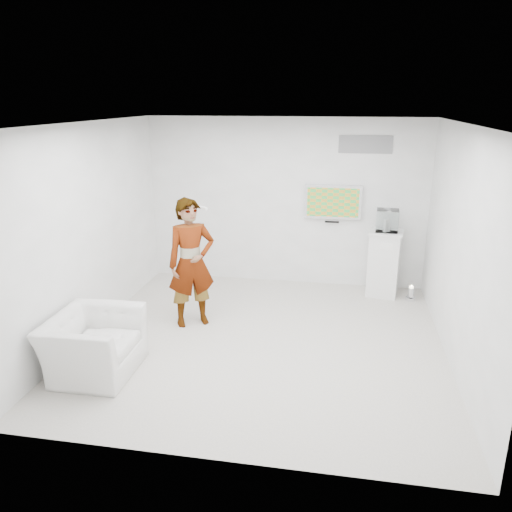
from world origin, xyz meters
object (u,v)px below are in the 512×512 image
Objects in this scene: pedestal at (384,263)px; tv at (333,202)px; person at (191,263)px; floor_uplight at (411,293)px; armchair at (93,344)px.

tv is at bearing 160.87° from pedestal.
pedestal is at bearing -0.71° from person.
floor_uplight is (3.38, 1.51, -0.84)m from person.
floor_uplight is (4.19, 3.10, -0.24)m from armchair.
person is at bearing -155.91° from floor_uplight.
tv is 2.91m from person.
person reaches higher than tv.
floor_uplight is at bearing -24.00° from pedestal.
person is at bearing -134.22° from tv.
person is (-1.99, -2.04, -0.58)m from tv.
armchair is at bearing -143.53° from floor_uplight.
armchair is 1.00× the size of pedestal.
armchair is (-0.80, -1.58, -0.60)m from person.
pedestal is 4.49× the size of floor_uplight.
tv is 0.87× the size of armchair.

